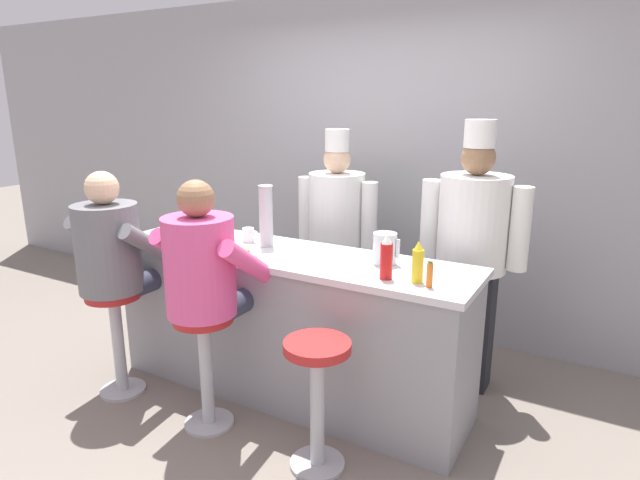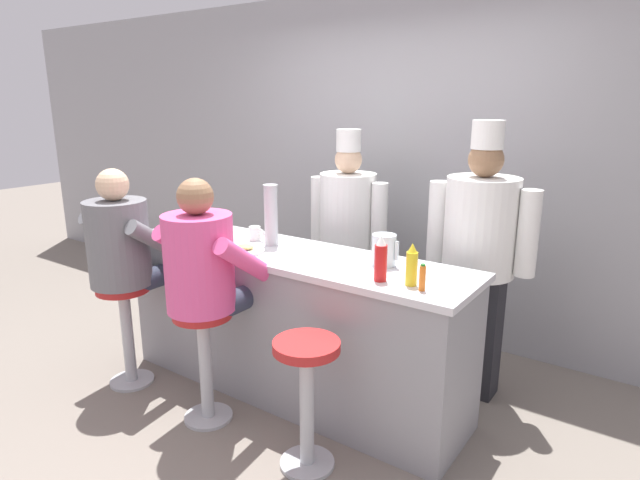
% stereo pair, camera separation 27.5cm
% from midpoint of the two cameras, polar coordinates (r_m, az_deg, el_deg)
% --- Properties ---
extents(ground_plane, '(20.00, 20.00, 0.00)m').
position_cam_midpoint_polar(ground_plane, '(3.48, -8.63, -17.93)').
color(ground_plane, slate).
extents(wall_back, '(10.00, 0.06, 2.70)m').
position_cam_midpoint_polar(wall_back, '(4.41, 4.56, 8.00)').
color(wall_back, '#99999E').
rests_on(wall_back, ground_plane).
extents(diner_counter, '(2.37, 0.62, 0.96)m').
position_cam_midpoint_polar(diner_counter, '(3.47, -5.75, -8.94)').
color(diner_counter, gray).
rests_on(diner_counter, ground_plane).
extents(ketchup_bottle_red, '(0.07, 0.07, 0.25)m').
position_cam_midpoint_polar(ketchup_bottle_red, '(2.79, 4.30, -1.96)').
color(ketchup_bottle_red, red).
rests_on(ketchup_bottle_red, diner_counter).
extents(mustard_bottle_yellow, '(0.06, 0.06, 0.22)m').
position_cam_midpoint_polar(mustard_bottle_yellow, '(2.75, 7.60, -2.49)').
color(mustard_bottle_yellow, yellow).
rests_on(mustard_bottle_yellow, diner_counter).
extents(hot_sauce_bottle_orange, '(0.03, 0.03, 0.14)m').
position_cam_midpoint_polar(hot_sauce_bottle_orange, '(2.70, 8.78, -3.72)').
color(hot_sauce_bottle_orange, orange).
rests_on(hot_sauce_bottle_orange, diner_counter).
extents(water_pitcher_clear, '(0.16, 0.14, 0.18)m').
position_cam_midpoint_polar(water_pitcher_clear, '(3.05, 4.38, -0.93)').
color(water_pitcher_clear, silver).
rests_on(water_pitcher_clear, diner_counter).
extents(breakfast_plate, '(0.24, 0.24, 0.05)m').
position_cam_midpoint_polar(breakfast_plate, '(3.31, -10.62, -1.26)').
color(breakfast_plate, white).
rests_on(breakfast_plate, diner_counter).
extents(cereal_bowl, '(0.16, 0.16, 0.05)m').
position_cam_midpoint_polar(cereal_bowl, '(3.82, -18.41, 0.56)').
color(cereal_bowl, '#4C7FB7').
rests_on(cereal_bowl, diner_counter).
extents(coffee_mug_white, '(0.12, 0.08, 0.09)m').
position_cam_midpoint_polar(coffee_mug_white, '(3.57, -9.81, 0.51)').
color(coffee_mug_white, white).
rests_on(coffee_mug_white, diner_counter).
extents(cup_stack_steel, '(0.09, 0.09, 0.39)m').
position_cam_midpoint_polar(cup_stack_steel, '(3.41, -8.09, 2.52)').
color(cup_stack_steel, '#B7BABF').
rests_on(cup_stack_steel, diner_counter).
extents(diner_seated_grey, '(0.59, 0.58, 1.46)m').
position_cam_midpoint_polar(diner_seated_grey, '(3.61, -23.25, -1.52)').
color(diner_seated_grey, '#B2B5BA').
rests_on(diner_seated_grey, ground_plane).
extents(diner_seated_pink, '(0.59, 0.58, 1.46)m').
position_cam_midpoint_polar(diner_seated_pink, '(3.07, -14.76, -3.53)').
color(diner_seated_pink, '#B2B5BA').
rests_on(diner_seated_pink, ground_plane).
extents(empty_stool_round, '(0.34, 0.34, 0.71)m').
position_cam_midpoint_polar(empty_stool_round, '(2.80, -3.22, -15.22)').
color(empty_stool_round, '#B2B5BA').
rests_on(empty_stool_round, ground_plane).
extents(cook_in_whites_near, '(0.65, 0.42, 1.66)m').
position_cam_midpoint_polar(cook_in_whites_near, '(4.01, -0.19, 1.02)').
color(cook_in_whites_near, '#232328').
rests_on(cook_in_whites_near, ground_plane).
extents(cook_in_whites_far, '(0.68, 0.44, 1.75)m').
position_cam_midpoint_polar(cook_in_whites_far, '(3.49, 13.72, -0.70)').
color(cook_in_whites_far, '#232328').
rests_on(cook_in_whites_far, ground_plane).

